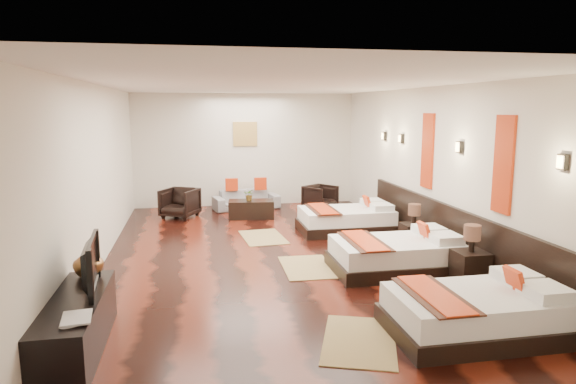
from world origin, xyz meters
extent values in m
cube|color=black|center=(0.00, 0.00, 0.00)|extent=(5.50, 9.50, 0.01)
cube|color=white|center=(0.00, 0.00, 2.80)|extent=(5.50, 9.50, 0.01)
cube|color=silver|center=(0.00, 4.75, 1.40)|extent=(5.50, 0.01, 2.80)
cube|color=silver|center=(-2.75, 0.00, 1.40)|extent=(0.01, 9.50, 2.80)
cube|color=silver|center=(2.75, 0.00, 1.40)|extent=(0.01, 9.50, 2.80)
cube|color=black|center=(2.71, -0.80, 0.45)|extent=(0.08, 6.60, 0.90)
cube|color=black|center=(1.67, -3.15, 0.10)|extent=(1.88, 1.16, 0.20)
cube|color=white|center=(1.67, -3.15, 0.33)|extent=(1.79, 1.07, 0.27)
cube|color=red|center=(2.12, -3.15, 0.57)|extent=(0.14, 0.29, 0.29)
cube|color=#38190F|center=(1.18, -3.15, 0.47)|extent=(0.49, 1.18, 0.02)
cube|color=red|center=(1.18, -3.15, 0.49)|extent=(0.34, 1.18, 0.02)
cube|color=black|center=(1.67, -0.95, 0.10)|extent=(1.91, 1.18, 0.20)
cube|color=white|center=(1.67, -0.95, 0.34)|extent=(1.82, 1.09, 0.27)
cube|color=red|center=(2.13, -0.95, 0.58)|extent=(0.14, 0.29, 0.29)
cube|color=#38190F|center=(1.17, -0.95, 0.48)|extent=(0.50, 1.20, 0.02)
cube|color=red|center=(1.17, -0.95, 0.50)|extent=(0.35, 1.20, 0.02)
cube|color=black|center=(1.67, 1.57, 0.10)|extent=(1.85, 1.15, 0.19)
cube|color=white|center=(1.67, 1.57, 0.33)|extent=(1.76, 1.06, 0.26)
cube|color=red|center=(2.11, 1.57, 0.56)|extent=(0.14, 0.28, 0.28)
cube|color=#38190F|center=(1.19, 1.57, 0.47)|extent=(0.48, 1.16, 0.02)
cube|color=red|center=(1.19, 1.57, 0.48)|extent=(0.34, 1.16, 0.02)
cube|color=black|center=(2.44, -1.73, 0.24)|extent=(0.43, 0.43, 0.48)
cylinder|color=black|center=(2.44, -1.73, 0.58)|extent=(0.08, 0.08, 0.19)
cylinder|color=#3F2619|center=(2.44, -1.73, 0.75)|extent=(0.23, 0.23, 0.21)
cube|color=black|center=(2.44, 0.11, 0.22)|extent=(0.40, 0.40, 0.45)
cylinder|color=black|center=(2.44, 0.11, 0.54)|extent=(0.07, 0.07, 0.18)
cylinder|color=#3F2619|center=(2.44, 0.11, 0.70)|extent=(0.22, 0.22, 0.20)
cube|color=olive|center=(0.38, -3.09, 0.01)|extent=(1.11, 1.38, 0.01)
cube|color=olive|center=(0.39, -0.56, 0.01)|extent=(0.78, 1.22, 0.01)
cube|color=olive|center=(-0.03, 1.38, 0.01)|extent=(0.85, 1.26, 0.01)
cube|color=black|center=(-2.50, -2.76, 0.28)|extent=(0.50, 1.80, 0.55)
imported|color=black|center=(-2.45, -2.50, 0.82)|extent=(0.21, 0.95, 0.54)
imported|color=black|center=(-2.50, -3.32, 0.57)|extent=(0.30, 0.38, 0.03)
imported|color=brown|center=(-2.50, -2.04, 0.72)|extent=(0.41, 0.41, 0.35)
imported|color=gray|center=(-0.05, 4.20, 0.23)|extent=(1.68, 0.93, 0.46)
imported|color=black|center=(-1.62, 3.50, 0.33)|extent=(0.97, 0.98, 0.66)
imported|color=black|center=(1.69, 3.73, 0.30)|extent=(0.92, 0.92, 0.61)
cube|color=black|center=(-0.05, 3.15, 0.20)|extent=(1.05, 0.61, 0.40)
imported|color=#2D581D|center=(-0.08, 3.14, 0.53)|extent=(0.29, 0.28, 0.26)
cube|color=#D86014|center=(2.73, -1.90, 1.70)|extent=(0.04, 0.40, 1.30)
cube|color=#D86014|center=(2.73, 0.30, 1.70)|extent=(0.04, 0.40, 1.30)
cube|color=black|center=(2.71, -3.00, 1.85)|extent=(0.06, 0.12, 0.18)
cube|color=#FFD18C|center=(2.68, -3.00, 1.85)|extent=(0.02, 0.10, 0.14)
cube|color=black|center=(2.71, -0.80, 1.85)|extent=(0.06, 0.12, 0.18)
cube|color=#FFD18C|center=(2.68, -0.80, 1.85)|extent=(0.02, 0.10, 0.14)
cube|color=black|center=(2.71, 1.40, 1.85)|extent=(0.06, 0.12, 0.18)
cube|color=#FFD18C|center=(2.68, 1.40, 1.85)|extent=(0.02, 0.10, 0.14)
cube|color=black|center=(2.71, 2.30, 1.85)|extent=(0.06, 0.12, 0.18)
cube|color=#FFD18C|center=(2.68, 2.30, 1.85)|extent=(0.02, 0.10, 0.14)
cube|color=#AD873F|center=(0.00, 4.73, 1.80)|extent=(0.60, 0.04, 0.60)
camera|label=1|loc=(-1.30, -7.86, 2.44)|focal=31.38mm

